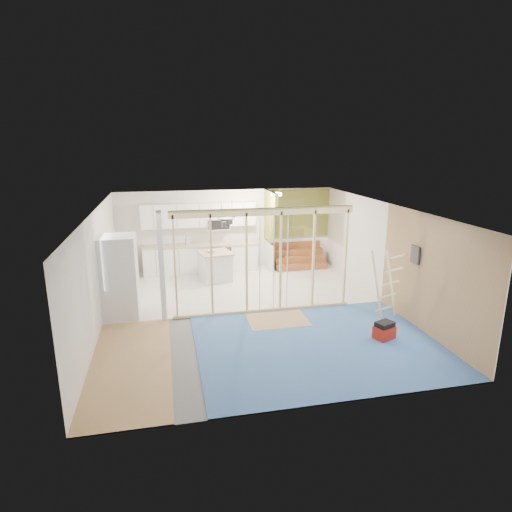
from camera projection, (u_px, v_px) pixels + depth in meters
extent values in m
cube|color=slate|center=(252.00, 313.00, 10.53)|extent=(7.00, 8.00, 0.01)
cube|color=white|center=(251.00, 208.00, 9.86)|extent=(7.00, 8.00, 0.01)
cube|color=white|center=(227.00, 230.00, 13.98)|extent=(7.00, 0.01, 2.60)
cube|color=white|center=(305.00, 332.00, 6.42)|extent=(7.00, 0.01, 2.60)
cube|color=white|center=(97.00, 271.00, 9.48)|extent=(0.01, 8.00, 2.60)
cube|color=white|center=(385.00, 254.00, 10.92)|extent=(0.01, 8.00, 2.60)
cube|color=silver|center=(238.00, 287.00, 12.42)|extent=(7.00, 4.00, 0.02)
cube|color=#4464A5|center=(318.00, 345.00, 8.85)|extent=(5.00, 4.00, 0.02)
cube|color=tan|center=(131.00, 364.00, 8.08)|extent=(1.50, 4.00, 0.02)
cube|color=tan|center=(278.00, 320.00, 10.06)|extent=(1.40, 1.00, 0.01)
cube|color=beige|center=(264.00, 212.00, 9.95)|extent=(4.40, 0.09, 0.18)
cube|color=beige|center=(263.00, 310.00, 10.58)|extent=(4.40, 0.09, 0.06)
cube|color=silver|center=(162.00, 267.00, 9.77)|extent=(0.12, 0.14, 2.60)
cube|color=beige|center=(175.00, 266.00, 9.83)|extent=(0.04, 0.09, 2.40)
cube|color=beige|center=(211.00, 264.00, 10.00)|extent=(0.04, 0.09, 2.40)
cube|color=beige|center=(247.00, 262.00, 10.17)|extent=(0.04, 0.09, 2.40)
cube|color=beige|center=(281.00, 260.00, 10.35)|extent=(0.04, 0.09, 2.40)
cube|color=beige|center=(313.00, 258.00, 10.52)|extent=(0.04, 0.09, 2.40)
cube|color=beige|center=(345.00, 257.00, 10.69)|extent=(0.04, 0.09, 2.40)
cylinder|color=silver|center=(260.00, 265.00, 10.23)|extent=(0.02, 0.02, 2.35)
cylinder|color=silver|center=(287.00, 263.00, 10.42)|extent=(0.02, 0.02, 2.35)
cylinder|color=silver|center=(274.00, 264.00, 10.33)|extent=(0.02, 0.02, 2.35)
cube|color=white|center=(201.00, 259.00, 13.73)|extent=(3.60, 0.60, 0.88)
cube|color=#C2B097|center=(200.00, 245.00, 13.61)|extent=(3.66, 0.64, 0.05)
cube|color=white|center=(124.00, 273.00, 12.22)|extent=(0.60, 1.60, 0.88)
cube|color=#C2B097|center=(122.00, 258.00, 12.10)|extent=(0.64, 1.64, 0.05)
cube|color=white|center=(199.00, 215.00, 13.48)|extent=(3.60, 0.34, 0.75)
cube|color=white|center=(218.00, 224.00, 13.64)|extent=(0.72, 0.38, 0.36)
cube|color=black|center=(219.00, 225.00, 13.46)|extent=(0.68, 0.02, 0.30)
cube|color=olive|center=(269.00, 215.00, 13.69)|extent=(0.10, 0.90, 1.60)
cube|color=white|center=(268.00, 256.00, 14.04)|extent=(0.10, 0.90, 0.90)
cube|color=olive|center=(274.00, 201.00, 12.89)|extent=(0.10, 0.50, 0.50)
cube|color=olive|center=(298.00, 214.00, 14.32)|extent=(2.20, 0.04, 1.60)
cube|color=white|center=(297.00, 251.00, 14.66)|extent=(2.20, 0.04, 0.90)
cube|color=#99532C|center=(302.00, 267.00, 14.01)|extent=(1.70, 0.26, 0.20)
cube|color=#99532C|center=(300.00, 259.00, 14.20)|extent=(1.70, 0.26, 0.20)
cube|color=#99532C|center=(297.00, 252.00, 14.40)|extent=(1.70, 0.26, 0.20)
cube|color=#99532C|center=(295.00, 244.00, 14.59)|extent=(1.70, 0.26, 0.20)
torus|color=black|center=(227.00, 218.00, 11.74)|extent=(0.52, 0.52, 0.02)
cylinder|color=black|center=(221.00, 209.00, 11.64)|extent=(0.01, 0.01, 0.50)
cylinder|color=black|center=(232.00, 209.00, 11.70)|extent=(0.01, 0.01, 0.50)
cylinder|color=#3C3D42|center=(224.00, 224.00, 11.66)|extent=(0.14, 0.14, 0.14)
cylinder|color=#3C3D42|center=(231.00, 222.00, 11.89)|extent=(0.12, 0.12, 0.12)
cube|color=tan|center=(432.00, 278.00, 9.02)|extent=(0.02, 4.00, 2.60)
cube|color=#3C3D42|center=(415.00, 255.00, 9.49)|extent=(0.04, 0.30, 0.40)
cylinder|color=#FFEABF|center=(276.00, 194.00, 13.00)|extent=(0.32, 0.32, 0.08)
cube|color=silver|center=(119.00, 277.00, 10.07)|extent=(0.87, 0.84, 1.98)
cube|color=#3C3D42|center=(137.00, 276.00, 10.15)|extent=(0.03, 0.79, 1.94)
cube|color=silver|center=(216.00, 268.00, 12.86)|extent=(0.96, 0.96, 0.83)
cube|color=#C2B097|center=(215.00, 253.00, 12.74)|extent=(1.08, 1.08, 0.05)
imported|color=beige|center=(211.00, 251.00, 12.72)|extent=(0.26, 0.26, 0.06)
imported|color=#A0A6B2|center=(187.00, 239.00, 13.50)|extent=(0.15, 0.15, 0.33)
imported|color=white|center=(248.00, 239.00, 13.87)|extent=(0.11, 0.11, 0.21)
cube|color=#A91E0F|center=(384.00, 333.00, 9.08)|extent=(0.50, 0.44, 0.29)
cube|color=black|center=(385.00, 324.00, 9.03)|extent=(0.45, 0.39, 0.10)
cube|color=#DEC888|center=(377.00, 285.00, 9.97)|extent=(0.40, 0.06, 1.66)
cube|color=#DEC888|center=(391.00, 284.00, 10.05)|extent=(0.40, 0.06, 1.66)
cube|color=#DEC888|center=(384.00, 309.00, 10.18)|extent=(0.40, 0.06, 0.11)
cube|color=#DEC888|center=(387.00, 296.00, 10.11)|extent=(0.40, 0.06, 0.11)
cube|color=#DEC888|center=(391.00, 283.00, 10.04)|extent=(0.40, 0.06, 0.11)
cube|color=#DEC888|center=(395.00, 270.00, 9.97)|extent=(0.40, 0.06, 0.11)
cube|color=#DEC888|center=(398.00, 256.00, 9.90)|extent=(0.40, 0.06, 0.11)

